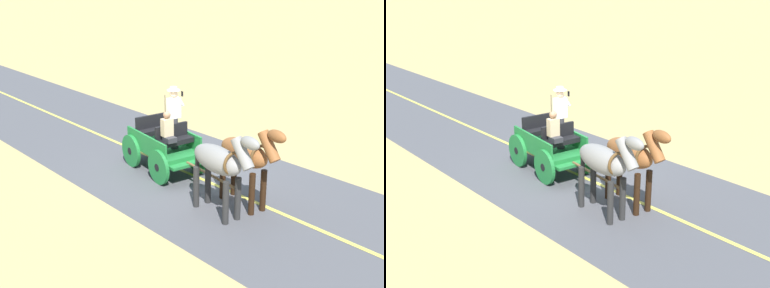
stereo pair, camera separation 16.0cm
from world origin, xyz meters
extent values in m
plane|color=tan|center=(0.00, 0.00, 0.00)|extent=(200.00, 200.00, 0.00)
cube|color=#4C4C51|center=(0.00, 0.00, 0.00)|extent=(5.55, 160.00, 0.01)
cube|color=#DBCC4C|center=(0.00, 0.00, 0.01)|extent=(0.12, 160.00, 0.00)
cube|color=#1E7233|center=(0.31, -0.39, 0.66)|extent=(1.48, 2.34, 0.12)
cube|color=#1E7233|center=(-0.25, -0.31, 0.94)|extent=(0.34, 2.08, 0.44)
cube|color=#1E7233|center=(0.88, -0.47, 0.94)|extent=(0.34, 2.08, 0.44)
cube|color=#1E7233|center=(0.47, 0.82, 0.56)|extent=(1.10, 0.38, 0.08)
cube|color=#1E7233|center=(0.15, -1.58, 0.48)|extent=(0.74, 0.29, 0.06)
cube|color=black|center=(0.39, 0.21, 1.04)|extent=(1.06, 0.49, 0.14)
cube|color=black|center=(0.37, 0.03, 1.26)|extent=(1.02, 0.21, 0.44)
cube|color=black|center=(0.24, -0.88, 1.04)|extent=(1.06, 0.49, 0.14)
cube|color=black|center=(0.22, -1.06, 1.26)|extent=(1.02, 0.21, 0.44)
cylinder|color=#1E7233|center=(-0.23, 0.46, 0.48)|extent=(0.23, 0.96, 0.96)
cylinder|color=black|center=(-0.23, 0.46, 0.48)|extent=(0.15, 0.23, 0.21)
cylinder|color=#1E7233|center=(1.06, 0.29, 0.48)|extent=(0.23, 0.96, 0.96)
cylinder|color=black|center=(1.06, 0.29, 0.48)|extent=(0.15, 0.23, 0.21)
cylinder|color=#1E7233|center=(-0.44, -1.07, 0.48)|extent=(0.23, 0.96, 0.96)
cylinder|color=black|center=(-0.44, -1.07, 0.48)|extent=(0.15, 0.23, 0.21)
cylinder|color=#1E7233|center=(0.85, -1.24, 0.48)|extent=(0.23, 0.96, 0.96)
cylinder|color=black|center=(0.85, -1.24, 0.48)|extent=(0.15, 0.23, 0.21)
cylinder|color=brown|center=(0.60, 1.79, 0.61)|extent=(0.34, 1.99, 0.07)
cylinder|color=black|center=(0.69, 0.17, 1.74)|extent=(0.02, 0.02, 1.30)
cylinder|color=#2D2D33|center=(0.21, -0.04, 1.17)|extent=(0.22, 0.22, 0.90)
cube|color=silver|center=(0.21, -0.04, 1.90)|extent=(0.37, 0.26, 0.56)
sphere|color=beige|center=(0.21, -0.04, 2.30)|extent=(0.22, 0.22, 0.22)
cylinder|color=beige|center=(0.21, -0.04, 2.40)|extent=(0.36, 0.36, 0.01)
cylinder|color=beige|center=(0.21, -0.04, 2.45)|extent=(0.20, 0.20, 0.10)
cylinder|color=silver|center=(0.03, 0.02, 2.08)|extent=(0.27, 0.11, 0.32)
cube|color=black|center=(-0.02, 0.05, 2.28)|extent=(0.03, 0.07, 0.14)
cube|color=#2D2D33|center=(0.65, 0.30, 1.18)|extent=(0.32, 0.35, 0.14)
cube|color=tan|center=(0.64, 0.18, 1.49)|extent=(0.32, 0.24, 0.48)
sphere|color=#9E7051|center=(0.64, 0.18, 1.84)|extent=(0.20, 0.20, 0.20)
ellipsoid|color=brown|center=(0.31, 2.64, 1.37)|extent=(0.76, 1.62, 0.64)
cylinder|color=black|center=(0.20, 3.20, 0.53)|extent=(0.15, 0.15, 1.05)
cylinder|color=black|center=(0.56, 3.16, 0.53)|extent=(0.15, 0.15, 1.05)
cylinder|color=black|center=(0.06, 2.12, 0.53)|extent=(0.15, 0.15, 1.05)
cylinder|color=black|center=(0.42, 2.07, 0.53)|extent=(0.15, 0.15, 1.05)
cylinder|color=brown|center=(0.42, 3.47, 1.77)|extent=(0.34, 0.68, 0.73)
ellipsoid|color=brown|center=(0.45, 3.69, 2.07)|extent=(0.29, 0.56, 0.28)
cube|color=black|center=(0.42, 3.45, 1.81)|extent=(0.12, 0.51, 0.56)
cylinder|color=black|center=(0.21, 1.90, 1.07)|extent=(0.11, 0.11, 0.70)
torus|color=brown|center=(0.38, 3.18, 1.45)|extent=(0.55, 0.14, 0.55)
ellipsoid|color=gray|center=(1.11, 2.53, 1.37)|extent=(0.71, 1.61, 0.64)
cylinder|color=#272726|center=(0.98, 3.09, 0.53)|extent=(0.15, 0.15, 1.05)
cylinder|color=#272726|center=(1.34, 3.06, 0.53)|extent=(0.15, 0.15, 1.05)
cylinder|color=#272726|center=(0.87, 2.00, 0.53)|extent=(0.15, 0.15, 1.05)
cylinder|color=#272726|center=(1.24, 1.97, 0.53)|extent=(0.15, 0.15, 1.05)
cylinder|color=gray|center=(1.19, 3.37, 1.77)|extent=(0.32, 0.67, 0.73)
ellipsoid|color=gray|center=(1.21, 3.59, 2.07)|extent=(0.27, 0.56, 0.28)
cube|color=#272726|center=(1.19, 3.35, 1.81)|extent=(0.11, 0.51, 0.56)
cylinder|color=#272726|center=(1.04, 1.79, 1.07)|extent=(0.11, 0.11, 0.70)
torus|color=brown|center=(1.16, 3.07, 1.45)|extent=(0.55, 0.12, 0.55)
camera|label=1|loc=(8.64, 9.87, 5.52)|focal=45.89mm
camera|label=2|loc=(8.52, 9.98, 5.52)|focal=45.89mm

